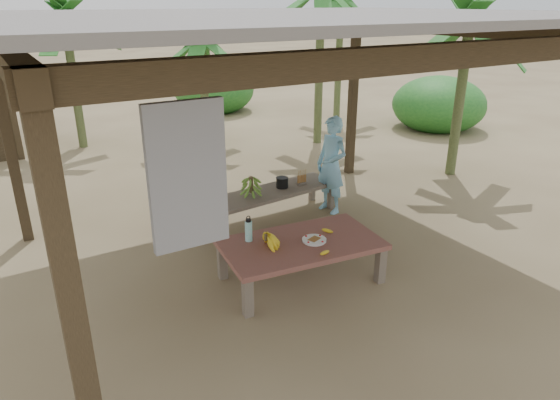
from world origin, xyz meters
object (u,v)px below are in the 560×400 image
ripe_banana_bunch (266,240)px  plate (314,240)px  bench (269,195)px  work_table (301,247)px  cooking_pot (282,183)px  woman (331,165)px  water_flask (249,230)px

ripe_banana_bunch → plate: 0.57m
bench → plate: (-0.43, -1.79, 0.12)m
work_table → cooking_pot: size_ratio=10.67×
ripe_banana_bunch → woman: size_ratio=0.20×
water_flask → woman: woman is taller
plate → woman: 2.14m
work_table → plate: bearing=-23.7°
ripe_banana_bunch → water_flask: size_ratio=0.94×
ripe_banana_bunch → woman: 2.43m
ripe_banana_bunch → plate: size_ratio=1.04×
ripe_banana_bunch → woman: woman is taller
plate → ripe_banana_bunch: bearing=164.0°
ripe_banana_bunch → cooking_pot: ripe_banana_bunch is taller
water_flask → work_table: bearing=-33.7°
bench → cooking_pot: (0.25, 0.04, 0.13)m
bench → ripe_banana_bunch: bearing=-126.4°
water_flask → cooking_pot: 1.93m
ripe_banana_bunch → plate: bearing=-16.0°
ripe_banana_bunch → water_flask: 0.27m
work_table → ripe_banana_bunch: size_ratio=6.53×
ripe_banana_bunch → cooking_pot: (1.22, 1.67, -0.06)m
plate → water_flask: 0.76m
cooking_pot → woman: bearing=-17.6°
plate → cooking_pot: size_ratio=1.56×
cooking_pot → plate: bearing=-110.3°
bench → woman: (0.98, -0.19, 0.35)m
woman → ripe_banana_bunch: bearing=-63.6°
water_flask → cooking_pot: (1.31, 1.42, -0.10)m
bench → plate: plate is taller
water_flask → woman: size_ratio=0.21×
bench → cooking_pot: 0.28m
bench → ripe_banana_bunch: size_ratio=7.70×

